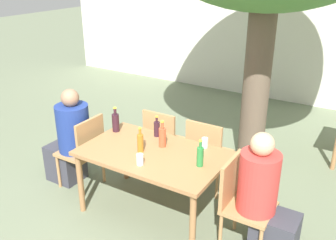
{
  "coord_description": "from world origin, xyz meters",
  "views": [
    {
      "loc": [
        1.92,
        -2.84,
        2.56
      ],
      "look_at": [
        0.0,
        0.3,
        0.99
      ],
      "focal_mm": 40.0,
      "sensor_mm": 36.0,
      "label": 1
    }
  ],
  "objects": [
    {
      "name": "ground_plane",
      "position": [
        0.0,
        0.0,
        0.0
      ],
      "size": [
        30.0,
        30.0,
        0.0
      ],
      "primitive_type": "plane",
      "color": "#667056"
    },
    {
      "name": "cafe_building_wall",
      "position": [
        0.0,
        4.36,
        1.4
      ],
      "size": [
        10.0,
        0.08,
        2.8
      ],
      "color": "silver",
      "rests_on": "ground_plane"
    },
    {
      "name": "dining_table_front",
      "position": [
        0.0,
        0.0,
        0.67
      ],
      "size": [
        1.49,
        0.91,
        0.74
      ],
      "color": "#996B42",
      "rests_on": "ground_plane"
    },
    {
      "name": "patio_chair_0",
      "position": [
        -0.98,
        0.0,
        0.52
      ],
      "size": [
        0.44,
        0.44,
        0.91
      ],
      "rotation": [
        0.0,
        0.0,
        -1.57
      ],
      "color": "#A87A4C",
      "rests_on": "ground_plane"
    },
    {
      "name": "patio_chair_1",
      "position": [
        0.98,
        0.0,
        0.52
      ],
      "size": [
        0.44,
        0.44,
        0.91
      ],
      "rotation": [
        0.0,
        0.0,
        1.57
      ],
      "color": "#A87A4C",
      "rests_on": "ground_plane"
    },
    {
      "name": "patio_chair_2",
      "position": [
        -0.3,
        0.69,
        0.52
      ],
      "size": [
        0.44,
        0.44,
        0.91
      ],
      "rotation": [
        0.0,
        0.0,
        3.14
      ],
      "color": "#A87A4C",
      "rests_on": "ground_plane"
    },
    {
      "name": "patio_chair_3",
      "position": [
        0.3,
        0.69,
        0.52
      ],
      "size": [
        0.44,
        0.44,
        0.91
      ],
      "rotation": [
        0.0,
        0.0,
        3.14
      ],
      "color": "#A87A4C",
      "rests_on": "ground_plane"
    },
    {
      "name": "person_seated_0",
      "position": [
        -1.21,
        -0.0,
        0.56
      ],
      "size": [
        0.59,
        0.39,
        1.23
      ],
      "rotation": [
        0.0,
        0.0,
        -1.57
      ],
      "color": "#383842",
      "rests_on": "ground_plane"
    },
    {
      "name": "person_seated_1",
      "position": [
        1.21,
        -0.0,
        0.56
      ],
      "size": [
        0.58,
        0.36,
        1.23
      ],
      "rotation": [
        0.0,
        0.0,
        1.57
      ],
      "color": "#383842",
      "rests_on": "ground_plane"
    },
    {
      "name": "green_bottle_0",
      "position": [
        0.54,
        0.0,
        0.85
      ],
      "size": [
        0.07,
        0.07,
        0.27
      ],
      "color": "#287A38",
      "rests_on": "dining_table_front"
    },
    {
      "name": "soda_bottle_1",
      "position": [
        0.02,
        0.16,
        0.86
      ],
      "size": [
        0.07,
        0.07,
        0.29
      ],
      "color": "#DB4C2D",
      "rests_on": "dining_table_front"
    },
    {
      "name": "wine_bottle_2",
      "position": [
        -0.17,
        0.34,
        0.84
      ],
      "size": [
        0.07,
        0.07,
        0.24
      ],
      "color": "#331923",
      "rests_on": "dining_table_front"
    },
    {
      "name": "amber_bottle_3",
      "position": [
        -0.11,
        -0.06,
        0.85
      ],
      "size": [
        0.07,
        0.07,
        0.27
      ],
      "color": "#9E661E",
      "rests_on": "dining_table_front"
    },
    {
      "name": "wine_bottle_4",
      "position": [
        -0.65,
        0.21,
        0.86
      ],
      "size": [
        0.08,
        0.08,
        0.29
      ],
      "color": "#331923",
      "rests_on": "dining_table_front"
    },
    {
      "name": "drinking_glass_0",
      "position": [
        0.41,
        0.37,
        0.8
      ],
      "size": [
        0.07,
        0.07,
        0.11
      ],
      "color": "silver",
      "rests_on": "dining_table_front"
    },
    {
      "name": "drinking_glass_1",
      "position": [
        0.04,
        -0.28,
        0.8
      ],
      "size": [
        0.07,
        0.07,
        0.11
      ],
      "color": "white",
      "rests_on": "dining_table_front"
    }
  ]
}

